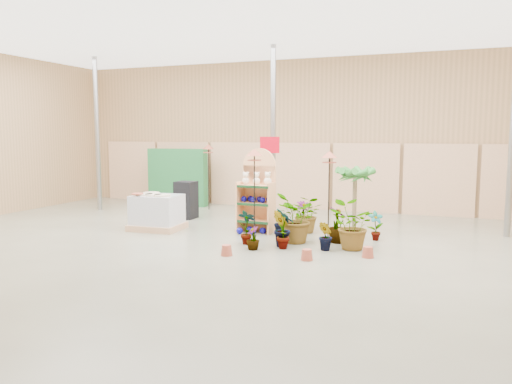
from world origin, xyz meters
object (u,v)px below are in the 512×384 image
(bird_table_front, at_px, (254,156))
(potted_plant_2, at_px, (297,218))
(pallet_stack, at_px, (157,212))
(display_shelf, at_px, (258,194))

(bird_table_front, xyz_separation_m, potted_plant_2, (0.96, -0.03, -1.29))
(bird_table_front, height_order, potted_plant_2, bird_table_front)
(potted_plant_2, bearing_deg, pallet_stack, 176.13)
(pallet_stack, bearing_deg, bird_table_front, -8.07)
(display_shelf, height_order, potted_plant_2, display_shelf)
(pallet_stack, distance_m, potted_plant_2, 3.53)
(display_shelf, distance_m, pallet_stack, 2.45)
(display_shelf, relative_size, bird_table_front, 0.99)
(display_shelf, relative_size, potted_plant_2, 1.86)
(pallet_stack, relative_size, potted_plant_2, 1.17)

